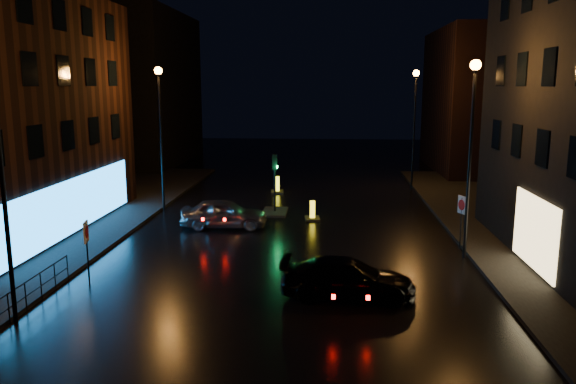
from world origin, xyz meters
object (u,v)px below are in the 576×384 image
object	(u,v)px
silver_hatchback	(224,213)
road_sign_right	(462,210)
dark_sedan	(348,278)
road_sign_left	(86,237)
bollard_far	(277,189)
bollard_near	(312,215)
traffic_signal	(275,205)

from	to	relation	value
silver_hatchback	road_sign_right	world-z (taller)	road_sign_right
dark_sedan	road_sign_left	bearing A→B (deg)	87.79
bollard_far	road_sign_left	bearing A→B (deg)	-111.48
bollard_near	road_sign_left	size ratio (longest dim) A/B	0.53
silver_hatchback	bollard_far	world-z (taller)	silver_hatchback
bollard_near	road_sign_left	distance (m)	13.64
road_sign_left	bollard_near	bearing A→B (deg)	42.41
bollard_near	bollard_far	distance (m)	8.22
bollard_near	road_sign_right	xyz separation A→B (m)	(6.86, -5.28, 1.62)
traffic_signal	road_sign_left	xyz separation A→B (m)	(-5.81, -12.35, 1.30)
dark_sedan	road_sign_right	size ratio (longest dim) A/B	1.91
dark_sedan	traffic_signal	bearing A→B (deg)	17.97
bollard_far	road_sign_left	xyz separation A→B (m)	(-5.36, -18.67, 1.56)
traffic_signal	road_sign_right	distance (m)	11.40
bollard_far	road_sign_left	distance (m)	19.49
bollard_near	traffic_signal	bearing A→B (deg)	141.33
traffic_signal	silver_hatchback	size ratio (longest dim) A/B	0.77
silver_hatchback	dark_sedan	world-z (taller)	silver_hatchback
traffic_signal	road_sign_right	world-z (taller)	traffic_signal
silver_hatchback	road_sign_right	distance (m)	11.89
bollard_far	road_sign_left	size ratio (longest dim) A/B	0.57
dark_sedan	road_sign_right	bearing A→B (deg)	-38.61
bollard_near	bollard_far	bearing A→B (deg)	103.32
traffic_signal	dark_sedan	distance (m)	13.53
dark_sedan	road_sign_left	world-z (taller)	road_sign_left
road_sign_left	road_sign_right	world-z (taller)	road_sign_right
silver_hatchback	road_sign_left	xyz separation A→B (m)	(-3.50, -8.75, 1.05)
silver_hatchback	road_sign_left	world-z (taller)	road_sign_left
bollard_far	road_sign_right	size ratio (longest dim) A/B	0.55
silver_hatchback	bollard_far	xyz separation A→B (m)	(1.87, 9.92, -0.51)
road_sign_left	silver_hatchback	bearing A→B (deg)	57.07
road_sign_left	dark_sedan	bearing A→B (deg)	-14.89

